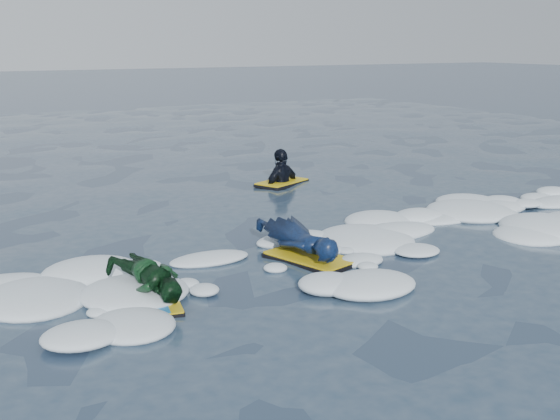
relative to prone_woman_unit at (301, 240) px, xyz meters
The scene contains 5 objects.
ground 1.13m from the prone_woman_unit, 74.94° to the right, with size 120.00×120.00×0.00m, color #1D2E46.
foam_band 0.36m from the prone_woman_unit, ahead, with size 12.00×3.10×0.30m, color white, non-canonical shape.
prone_woman_unit is the anchor object (origin of this frame).
prone_child_unit 2.14m from the prone_woman_unit, 164.95° to the right, with size 0.69×1.20×0.44m.
waiting_rider_unit 4.45m from the prone_woman_unit, 64.43° to the left, with size 1.16×0.94×1.53m.
Camera 1 is at (-4.42, -6.04, 2.59)m, focal length 45.00 mm.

